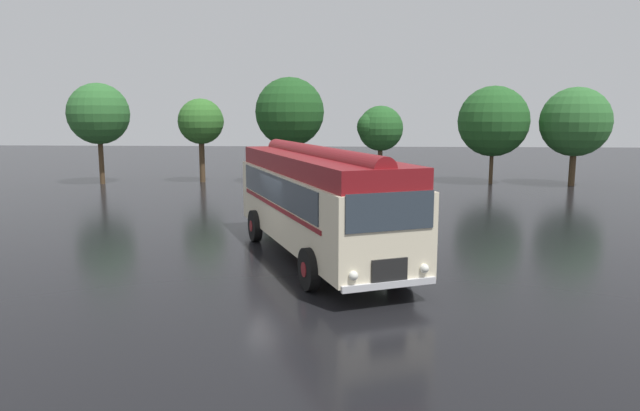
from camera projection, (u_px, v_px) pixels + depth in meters
ground_plane at (289, 255)px, 18.08m from camera, size 120.00×120.00×0.00m
vintage_bus at (317, 197)px, 17.53m from camera, size 6.21×10.24×3.49m
car_near_left at (315, 185)px, 29.07m from camera, size 2.03×4.24×1.66m
car_mid_left at (374, 184)px, 29.40m from camera, size 2.39×4.40×1.66m
tree_far_left at (97, 114)px, 35.58m from camera, size 3.81×3.81×6.33m
tree_left_of_centre at (203, 122)px, 36.72m from camera, size 2.92×2.92×5.40m
tree_centre at (292, 112)px, 35.73m from camera, size 4.33×4.33×6.70m
tree_right_of_centre at (379, 128)px, 35.60m from camera, size 2.90×2.82×4.93m
tree_far_right at (493, 121)px, 35.93m from camera, size 4.43×4.43×6.17m
tree_extra_right at (574, 122)px, 34.82m from camera, size 4.23×4.23×6.05m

